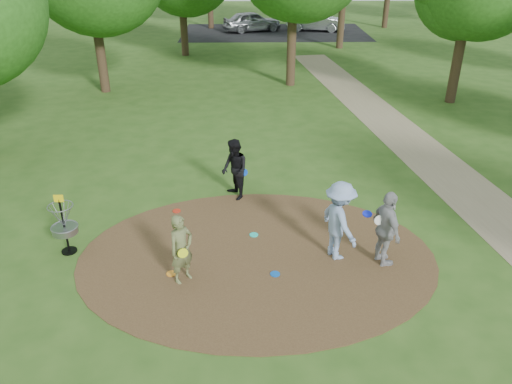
{
  "coord_description": "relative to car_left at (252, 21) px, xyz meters",
  "views": [
    {
      "loc": [
        -0.22,
        -9.74,
        6.79
      ],
      "look_at": [
        0.0,
        1.2,
        1.1
      ],
      "focal_mm": 35.0,
      "sensor_mm": 36.0,
      "label": 1
    }
  ],
  "objects": [
    {
      "name": "player_waiting_with_disc",
      "position": [
        2.61,
        -30.71,
        0.16
      ],
      "size": [
        0.7,
        1.15,
        1.84
      ],
      "color": "#9A999C",
      "rests_on": "ground"
    },
    {
      "name": "player_observer_with_disc",
      "position": [
        -1.91,
        -31.25,
        0.05
      ],
      "size": [
        0.69,
        0.69,
        1.61
      ],
      "color": "#62693D",
      "rests_on": "ground"
    },
    {
      "name": "disc_ground_orange",
      "position": [
        -2.21,
        -31.06,
        -0.73
      ],
      "size": [
        0.22,
        0.22,
        0.02
      ],
      "primitive_type": "cylinder",
      "color": "orange",
      "rests_on": "dirt_clearing"
    },
    {
      "name": "car_right",
      "position": [
        4.94,
        0.12,
        -0.02
      ],
      "size": [
        4.67,
        2.4,
        1.47
      ],
      "primitive_type": "imported",
      "rotation": [
        0.0,
        0.0,
        1.37
      ],
      "color": "#9FA2A6",
      "rests_on": "ground"
    },
    {
      "name": "disc_golf_basket",
      "position": [
        -4.78,
        -30.09,
        0.12
      ],
      "size": [
        0.63,
        0.63,
        1.54
      ],
      "color": "black",
      "rests_on": "ground"
    },
    {
      "name": "disc_ground_cyan",
      "position": [
        -0.34,
        -29.48,
        -0.73
      ],
      "size": [
        0.22,
        0.22,
        0.02
      ],
      "primitive_type": "cylinder",
      "color": "#1BD8C1",
      "rests_on": "dirt_clearing"
    },
    {
      "name": "player_walking_with_disc",
      "position": [
        -0.85,
        -27.4,
        0.13
      ],
      "size": [
        0.96,
        1.05,
        1.76
      ],
      "color": "black",
      "rests_on": "ground"
    },
    {
      "name": "disc_ground_red",
      "position": [
        -2.44,
        -28.21,
        -0.73
      ],
      "size": [
        0.22,
        0.22,
        0.02
      ],
      "primitive_type": "cylinder",
      "color": "red",
      "rests_on": "dirt_clearing"
    },
    {
      "name": "player_throwing_with_disc",
      "position": [
        1.59,
        -30.41,
        0.21
      ],
      "size": [
        1.32,
        1.43,
        1.93
      ],
      "color": "#869FC8",
      "rests_on": "ground"
    },
    {
      "name": "car_left",
      "position": [
        0.0,
        0.0,
        0.0
      ],
      "size": [
        4.77,
        3.21,
        1.51
      ],
      "primitive_type": "imported",
      "rotation": [
        0.0,
        0.0,
        1.93
      ],
      "color": "#97999E",
      "rests_on": "ground"
    },
    {
      "name": "disc_ground_blue",
      "position": [
        0.11,
        -31.12,
        -0.73
      ],
      "size": [
        0.22,
        0.22,
        0.02
      ],
      "primitive_type": "cylinder",
      "color": "blue",
      "rests_on": "dirt_clearing"
    },
    {
      "name": "dirt_clearing",
      "position": [
        -0.28,
        -30.39,
        -0.74
      ],
      "size": [
        8.4,
        8.4,
        0.02
      ],
      "primitive_type": "cylinder",
      "color": "#47301C",
      "rests_on": "ground"
    },
    {
      "name": "parking_lot",
      "position": [
        1.72,
        -0.39,
        -0.75
      ],
      "size": [
        14.0,
        8.0,
        0.01
      ],
      "primitive_type": "cube",
      "color": "black",
      "rests_on": "ground"
    },
    {
      "name": "ground",
      "position": [
        -0.28,
        -30.39,
        -0.75
      ],
      "size": [
        100.0,
        100.0,
        0.0
      ],
      "primitive_type": "plane",
      "color": "#2D5119",
      "rests_on": "ground"
    },
    {
      "name": "footpath",
      "position": [
        6.22,
        -28.39,
        -0.75
      ],
      "size": [
        7.55,
        39.89,
        0.01
      ],
      "primitive_type": "cube",
      "rotation": [
        0.0,
        0.0,
        0.14
      ],
      "color": "#8C7A5B",
      "rests_on": "ground"
    }
  ]
}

